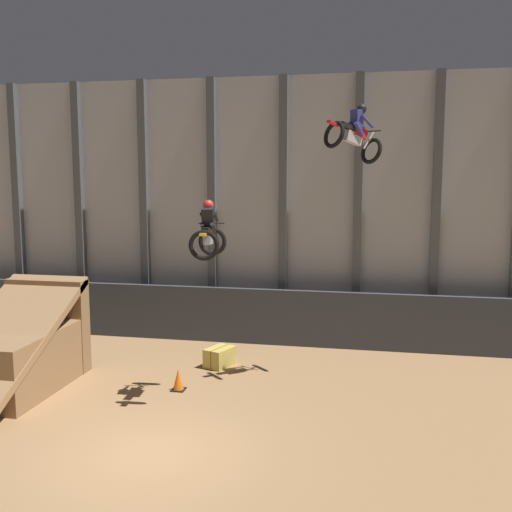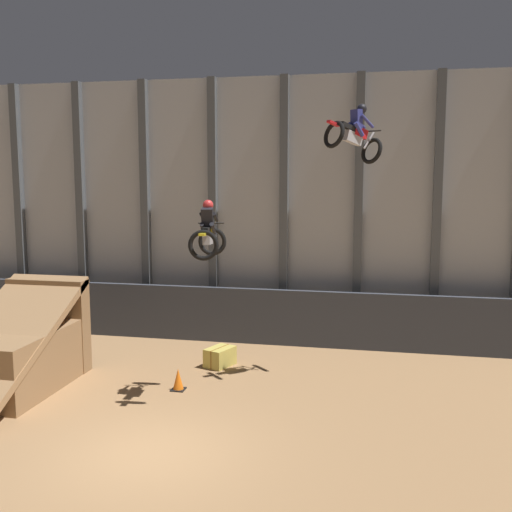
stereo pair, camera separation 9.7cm
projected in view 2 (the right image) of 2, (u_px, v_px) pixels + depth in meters
The scene contains 8 objects.
ground_plane at pixel (148, 454), 12.22m from camera, with size 60.00×60.00×0.00m, color #9E754C.
arena_back_wall at pixel (249, 209), 20.99m from camera, with size 32.00×0.40×9.02m.
lower_barrier at pixel (242, 316), 20.32m from camera, with size 31.36×0.20×1.89m.
dirt_ramp at pixel (20, 351), 16.07m from camera, with size 2.38×5.44×2.86m.
rider_bike_left_air at pixel (208, 234), 14.68m from camera, with size 0.92×1.78×1.47m.
rider_bike_right_air at pixel (355, 134), 15.77m from camera, with size 1.68×1.69×1.62m.
traffic_cone_near_ramp at pixel (178, 380), 15.86m from camera, with size 0.36×0.36×0.58m.
hay_bale_trackside at pixel (220, 357), 17.89m from camera, with size 0.88×1.06×0.57m.
Camera 2 is at (4.53, -10.89, 5.62)m, focal length 42.00 mm.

